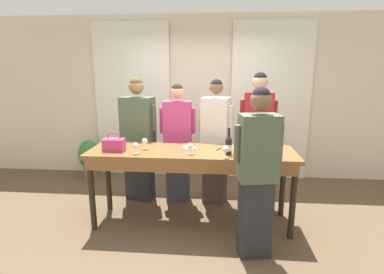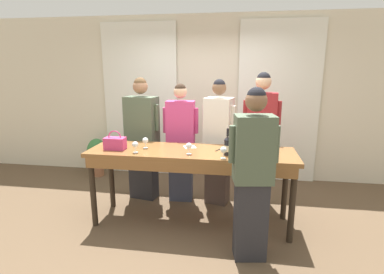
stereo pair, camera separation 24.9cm
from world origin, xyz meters
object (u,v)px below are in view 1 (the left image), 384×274
wine_glass_center_right (274,148)px  guest_olive_jacket (138,140)px  wine_glass_front_left (226,150)px  wine_glass_near_host (242,141)px  wine_bottle (229,145)px  wine_glass_back_left (273,142)px  guest_striped_shirt (257,137)px  host_pouring (257,173)px  wine_glass_back_mid (246,145)px  handbag (114,144)px  wine_glass_front_right (273,151)px  guest_pink_top (178,143)px  wine_glass_back_right (136,146)px  guest_cream_sweater (215,142)px  wine_glass_center_left (145,141)px  potted_plant (89,157)px  tasting_bar (191,159)px  wine_glass_front_mid (257,142)px  wine_glass_center_mid (191,146)px

wine_glass_center_right → guest_olive_jacket: 1.94m
wine_glass_front_left → wine_glass_near_host: 0.47m
wine_bottle → wine_glass_front_left: size_ratio=2.31×
wine_glass_back_left → guest_striped_shirt: guest_striped_shirt is taller
wine_glass_near_host → host_pouring: (0.09, -0.76, -0.14)m
wine_glass_back_mid → guest_striped_shirt: (0.21, 0.68, -0.06)m
wine_glass_center_right → guest_striped_shirt: (-0.08, 0.78, -0.06)m
handbag → guest_striped_shirt: (1.79, 0.74, -0.05)m
wine_glass_front_left → host_pouring: host_pouring is taller
wine_glass_back_mid → wine_glass_front_right: bearing=-40.7°
wine_glass_front_left → guest_pink_top: bearing=125.8°
guest_pink_top → guest_striped_shirt: (1.12, 0.00, 0.10)m
wine_glass_back_left → guest_pink_top: guest_pink_top is taller
wine_glass_back_left → wine_glass_back_right: (-1.62, -0.34, 0.00)m
handbag → guest_cream_sweater: 1.42m
wine_glass_center_left → wine_glass_near_host: same height
wine_glass_near_host → guest_striped_shirt: size_ratio=0.07×
wine_bottle → potted_plant: 2.91m
wine_glass_front_left → guest_striped_shirt: 1.02m
wine_glass_back_left → potted_plant: bearing=156.8°
wine_glass_center_right → guest_pink_top: bearing=147.1°
handbag → tasting_bar: bearing=4.2°
wine_glass_back_right → wine_glass_back_left: bearing=11.7°
guest_striped_shirt → potted_plant: size_ratio=2.71×
wine_glass_center_left → guest_pink_top: size_ratio=0.08×
wine_glass_near_host → host_pouring: bearing=-83.0°
wine_glass_back_left → guest_cream_sweater: bearing=144.6°
wine_glass_front_mid → host_pouring: bearing=-96.7°
guest_olive_jacket → wine_glass_center_left: bearing=-68.2°
wine_glass_back_left → tasting_bar: bearing=-170.6°
guest_striped_shirt → potted_plant: bearing=164.9°
wine_glass_center_mid → guest_pink_top: size_ratio=0.08×
wine_glass_back_right → guest_cream_sweater: bearing=42.5°
guest_striped_shirt → wine_glass_front_mid: bearing=-97.1°
wine_glass_back_mid → potted_plant: 3.03m
tasting_bar → wine_glass_back_left: size_ratio=18.54×
tasting_bar → wine_glass_front_right: size_ratio=18.54×
handbag → wine_glass_center_left: (0.35, 0.11, 0.02)m
wine_bottle → host_pouring: size_ratio=0.18×
wine_glass_front_left → guest_pink_top: guest_pink_top is taller
guest_cream_sweater → wine_glass_center_mid: bearing=-109.1°
wine_glass_back_left → host_pouring: (-0.28, -0.75, -0.14)m
wine_glass_near_host → guest_cream_sweater: guest_cream_sweater is taller
handbag → wine_glass_center_mid: handbag is taller
wine_bottle → wine_glass_back_mid: size_ratio=2.31×
wine_glass_back_mid → guest_pink_top: size_ratio=0.08×
wine_glass_near_host → wine_glass_back_left: bearing=-1.9°
wine_glass_back_left → wine_glass_back_right: size_ratio=1.00×
wine_glass_back_mid → guest_pink_top: bearing=143.0°
handbag → wine_glass_center_left: 0.37m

